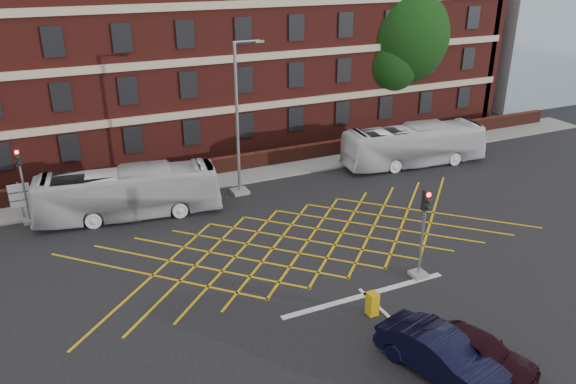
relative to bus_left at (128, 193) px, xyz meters
name	(u,v)px	position (x,y,z in m)	size (l,w,h in m)	color
ground	(327,258)	(7.71, -8.87, -1.40)	(120.00, 120.00, 0.00)	black
victorian_building	(193,36)	(7.96, 13.13, 6.43)	(51.00, 12.17, 20.40)	#581B16
boundary_wall	(235,164)	(7.71, 4.13, -0.85)	(56.00, 0.50, 1.10)	#451A12
far_pavement	(240,175)	(7.71, 3.13, -1.34)	(60.00, 3.00, 0.12)	slate
glass_block	(526,47)	(41.71, 12.13, 3.60)	(14.00, 10.00, 10.00)	#99B2BF
box_junction_hatching	(308,240)	(7.71, -6.87, -1.39)	(11.50, 0.12, 0.02)	#CC990C
stop_line	(366,295)	(7.71, -12.37, -1.39)	(8.00, 0.30, 0.02)	silver
bus_left	(128,193)	(0.00, 0.00, 0.00)	(2.36, 10.07, 2.81)	silver
bus_right	(414,145)	(19.43, 0.13, 0.02)	(2.38, 10.18, 2.84)	silver
car_navy	(441,355)	(7.42, -17.62, -0.62)	(1.66, 4.76, 1.57)	black
car_maroon	(477,351)	(8.75, -17.93, -0.68)	(1.72, 4.27, 1.45)	black
deciduous_tree	(397,42)	(24.04, 9.36, 5.49)	(8.34, 8.30, 11.62)	black
traffic_light_near	(422,242)	(10.72, -12.07, 0.36)	(0.70, 0.70, 4.27)	slate
traffic_light_far	(25,193)	(-5.15, 1.48, 0.36)	(0.70, 0.70, 4.27)	slate
street_lamp	(239,144)	(6.78, 0.49, 1.76)	(2.25, 1.00, 9.14)	slate
direction_signs	(20,197)	(-5.45, 2.04, -0.02)	(1.10, 0.16, 2.20)	gray
utility_cabinet	(372,304)	(7.19, -13.65, -0.90)	(0.40, 0.44, 1.00)	#C6960B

